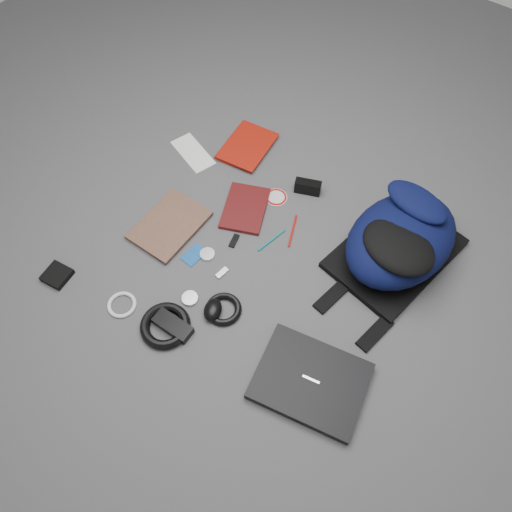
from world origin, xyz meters
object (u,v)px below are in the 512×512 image
Objects in this scene: backpack at (401,239)px; power_brick at (173,326)px; textbook_red at (229,139)px; comic_book at (149,213)px; pouch at (57,275)px; laptop at (310,381)px; dvd_case at (245,208)px; mouse at (213,310)px; compact_camera at (308,187)px.

backpack reaches higher than power_brick.
textbook_red reaches higher than comic_book.
backpack is at bearing -13.85° from textbook_red.
backpack is 3.70× the size of power_brick.
power_brick reaches higher than pouch.
laptop reaches higher than textbook_red.
dvd_case is 0.44m from mouse.
backpack is 2.10× the size of textbook_red.
laptop is 3.88× the size of pouch.
pouch is (-0.08, -0.39, 0.00)m from comic_book.
compact_camera is at bearing 45.63° from comic_book.
power_brick reaches higher than comic_book.
power_brick is (-0.07, -0.12, -0.01)m from mouse.
compact_camera is (0.41, -0.03, 0.02)m from textbook_red.
dvd_case is 2.58× the size of mouse.
compact_camera reaches higher than textbook_red.
compact_camera reaches higher than pouch.
laptop is 0.76m from compact_camera.
textbook_red is (-0.83, 0.09, -0.09)m from backpack.
power_brick is (-0.04, -0.74, -0.01)m from compact_camera.
laptop and power_brick have the same top height.
backpack reaches higher than comic_book.
mouse is at bearing -90.56° from dvd_case.
compact_camera is 1.20× the size of mouse.
mouse reaches higher than comic_book.
pouch is (-0.91, -0.78, -0.09)m from backpack.
backpack is 0.59m from dvd_case.
compact_camera is at bearing 112.22° from laptop.
mouse is 0.62× the size of power_brick.
laptop is 0.39m from mouse.
textbook_red is at bearing 114.28° from dvd_case.
power_brick reaches higher than dvd_case.
comic_book is at bearing 140.01° from power_brick.
compact_camera is at bearing 32.66° from dvd_case.
compact_camera is 0.62m from mouse.
dvd_case is at bearing 60.22° from pouch.
backpack is at bearing -7.94° from dvd_case.
power_brick is at bearing -102.72° from dvd_case.
textbook_red is 0.86m from power_brick.
comic_book is 0.36m from dvd_case.
comic_book is at bearing -156.09° from compact_camera.
power_brick is at bearing -38.98° from comic_book.
backpack is 5.84× the size of pouch.
pouch is (-0.92, -0.20, -0.01)m from laptop.
mouse is (0.45, -0.18, 0.01)m from comic_book.
pouch is at bearing -178.98° from laptop.
mouse is (0.17, -0.41, 0.01)m from dvd_case.
laptop is at bearing -59.82° from dvd_case.
compact_camera is (-0.41, 0.06, -0.08)m from backpack.
comic_book is 0.48m from power_brick.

